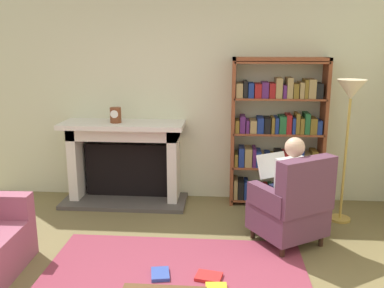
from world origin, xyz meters
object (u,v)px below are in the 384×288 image
bookshelf (277,135)px  floor_lamp (350,103)px  fireplace (126,159)px  mantel_clock (116,115)px  armchair_reading (292,206)px  seated_reader (286,185)px

bookshelf → floor_lamp: size_ratio=1.13×
fireplace → floor_lamp: 2.83m
bookshelf → mantel_clock: bearing=-176.2°
mantel_clock → floor_lamp: size_ratio=0.12×
fireplace → armchair_reading: fireplace is taller
fireplace → seated_reader: 2.19m
mantel_clock → seated_reader: (2.01, -0.93, -0.54)m
fireplace → floor_lamp: bearing=-9.7°
mantel_clock → armchair_reading: (2.07, -1.03, -0.74)m
bookshelf → seated_reader: 1.10m
seated_reader → floor_lamp: bearing=-175.1°
floor_lamp → mantel_clock: bearing=172.7°
fireplace → seated_reader: seated_reader is taller
floor_lamp → bookshelf: bearing=145.8°
fireplace → bookshelf: size_ratio=0.85×
armchair_reading → seated_reader: seated_reader is taller
fireplace → mantel_clock: 0.61m
bookshelf → armchair_reading: size_ratio=1.93×
bookshelf → fireplace: bearing=-179.1°
mantel_clock → seated_reader: mantel_clock is taller
fireplace → bookshelf: bearing=0.9°
mantel_clock → seated_reader: size_ratio=0.17×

